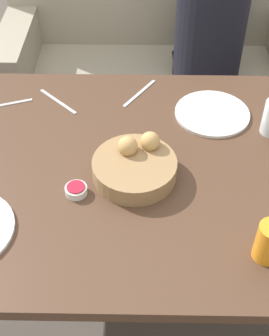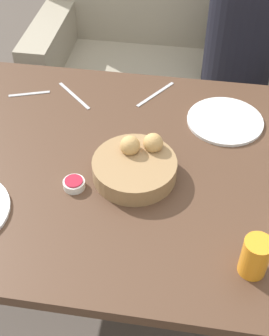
# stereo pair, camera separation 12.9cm
# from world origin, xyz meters

# --- Properties ---
(ground_plane) EXTENTS (10.00, 10.00, 0.00)m
(ground_plane) POSITION_xyz_m (0.00, 0.00, 0.00)
(ground_plane) COLOR #564C44
(dining_table) EXTENTS (1.57, 0.93, 0.70)m
(dining_table) POSITION_xyz_m (0.00, 0.00, 0.62)
(dining_table) COLOR #4C3323
(dining_table) RESTS_ON ground_plane
(couch) EXTENTS (1.41, 0.70, 0.88)m
(couch) POSITION_xyz_m (0.07, 1.06, 0.31)
(couch) COLOR #9E937F
(couch) RESTS_ON ground_plane
(seated_person) EXTENTS (0.30, 0.40, 1.24)m
(seated_person) POSITION_xyz_m (0.30, 0.91, 0.55)
(seated_person) COLOR #23232D
(seated_person) RESTS_ON ground_plane
(bread_basket) EXTENTS (0.24, 0.24, 0.10)m
(bread_basket) POSITION_xyz_m (-0.01, -0.04, 0.73)
(bread_basket) COLOR #99754C
(bread_basket) RESTS_ON dining_table
(plate_far_center) EXTENTS (0.24, 0.24, 0.01)m
(plate_far_center) POSITION_xyz_m (0.24, 0.24, 0.71)
(plate_far_center) COLOR white
(plate_far_center) RESTS_ON dining_table
(juice_glass) EXTENTS (0.07, 0.07, 0.11)m
(juice_glass) POSITION_xyz_m (0.31, -0.31, 0.75)
(juice_glass) COLOR orange
(juice_glass) RESTS_ON dining_table
(jam_bowl_berry) EXTENTS (0.06, 0.06, 0.03)m
(jam_bowl_berry) POSITION_xyz_m (-0.17, -0.11, 0.71)
(jam_bowl_berry) COLOR white
(jam_bowl_berry) RESTS_ON dining_table
(fork_silver) EXTENTS (0.11, 0.16, 0.00)m
(fork_silver) POSITION_xyz_m (-0.00, 0.35, 0.70)
(fork_silver) COLOR #B7B7BC
(fork_silver) RESTS_ON dining_table
(knife_silver) EXTENTS (0.14, 0.14, 0.00)m
(knife_silver) POSITION_xyz_m (-0.27, 0.30, 0.70)
(knife_silver) COLOR #B7B7BC
(knife_silver) RESTS_ON dining_table
(spoon_coffee) EXTENTS (0.13, 0.06, 0.00)m
(spoon_coffee) POSITION_xyz_m (-0.43, 0.29, 0.70)
(spoon_coffee) COLOR #B7B7BC
(spoon_coffee) RESTS_ON dining_table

